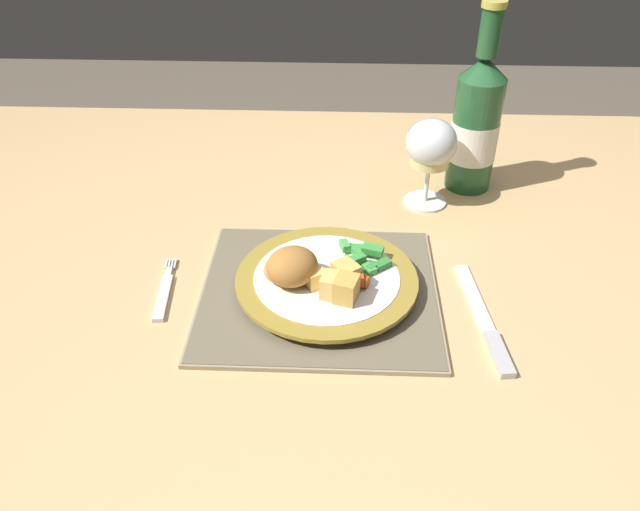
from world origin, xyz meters
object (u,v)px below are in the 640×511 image
(dinner_plate, at_px, (327,282))
(table_knife, at_px, (486,325))
(fork, at_px, (164,293))
(dining_table, at_px, (315,300))
(wine_glass, at_px, (431,147))
(bottle, at_px, (476,124))

(dinner_plate, height_order, table_knife, dinner_plate)
(dinner_plate, xyz_separation_m, table_knife, (0.20, -0.06, -0.01))
(fork, bearing_deg, dining_table, 24.87)
(dinner_plate, xyz_separation_m, wine_glass, (0.15, 0.23, 0.08))
(table_knife, distance_m, wine_glass, 0.31)
(dining_table, relative_size, bottle, 4.92)
(dinner_plate, bearing_deg, table_knife, -17.04)
(dining_table, relative_size, dinner_plate, 6.18)
(table_knife, height_order, bottle, bottle)
(dining_table, bearing_deg, wine_glass, 43.12)
(dining_table, relative_size, table_knife, 6.98)
(table_knife, bearing_deg, dinner_plate, 162.96)
(dining_table, height_order, bottle, bottle)
(dining_table, height_order, wine_glass, wine_glass)
(dining_table, xyz_separation_m, fork, (-0.19, -0.09, 0.08))
(bottle, bearing_deg, wine_glass, -141.54)
(dinner_plate, distance_m, wine_glass, 0.29)
(table_knife, xyz_separation_m, bottle, (0.03, 0.35, 0.11))
(bottle, bearing_deg, table_knife, -94.60)
(dinner_plate, distance_m, bottle, 0.38)
(dinner_plate, relative_size, fork, 1.81)
(wine_glass, xyz_separation_m, bottle, (0.07, 0.06, 0.01))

